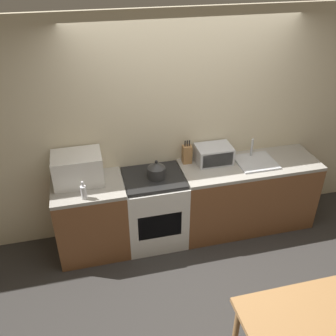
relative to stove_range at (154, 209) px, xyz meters
The scene contains 12 objects.
ground_plane 1.04m from the stove_range, 62.18° to the right, with size 16.00×16.00×0.00m, color #33302D.
wall_back 1.02m from the stove_range, 37.92° to the left, with size 10.00×0.06×2.60m.
counter_left_run 0.73m from the stove_range, behind, with size 0.77×0.62×0.90m.
counter_right_run 1.17m from the stove_range, ahead, with size 1.65×0.62×0.90m.
stove_range is the anchor object (origin of this frame).
kettle 0.55m from the stove_range, 30.48° to the right, with size 0.20×0.20×0.22m.
microwave 1.02m from the stove_range, behind, with size 0.52×0.38×0.33m.
bottle 0.96m from the stove_range, 163.57° to the right, with size 0.06×0.06×0.20m.
knife_block 0.75m from the stove_range, 24.92° to the left, with size 0.10×0.09×0.29m.
toaster_oven 0.95m from the stove_range, 10.68° to the left, with size 0.41×0.29×0.21m.
sink_basin 1.32m from the stove_range, ahead, with size 0.45×0.42×0.24m.
dining_table 2.15m from the stove_range, 69.72° to the right, with size 0.95×0.75×0.75m.
Camera 1 is at (-1.12, -2.60, 3.17)m, focal length 40.00 mm.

